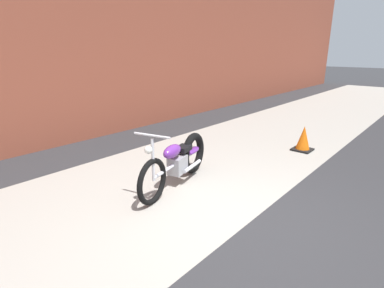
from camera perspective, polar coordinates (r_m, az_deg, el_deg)
ground_plane at (r=3.94m, az=9.62°, el=-15.43°), size 80.00×80.00×0.00m
sidewalk_slab at (r=4.94m, az=-8.05°, el=-8.16°), size 36.00×3.50×0.01m
motorcycle_purple at (r=4.93m, az=-2.31°, el=-3.04°), size 1.97×0.75×1.03m
traffic_cone at (r=6.99m, az=20.39°, el=0.80°), size 0.40×0.40×0.55m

